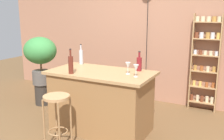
{
  "coord_description": "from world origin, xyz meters",
  "views": [
    {
      "loc": [
        1.8,
        -2.83,
        1.73
      ],
      "look_at": [
        0.05,
        0.55,
        0.86
      ],
      "focal_mm": 41.77,
      "sensor_mm": 36.0,
      "label": 1
    }
  ],
  "objects": [
    {
      "name": "spice_shelf",
      "position": [
        1.2,
        1.81,
        0.91
      ],
      "size": [
        0.46,
        0.13,
        1.69
      ],
      "color": "#A87F51",
      "rests_on": "ground"
    },
    {
      "name": "plant_stool",
      "position": [
        -1.52,
        0.73,
        0.2
      ],
      "size": [
        0.29,
        0.29,
        0.4
      ],
      "primitive_type": "cylinder",
      "color": "#2D2823",
      "rests_on": "ground"
    },
    {
      "name": "back_wall",
      "position": [
        0.0,
        1.95,
        1.4
      ],
      "size": [
        6.4,
        0.1,
        2.8
      ],
      "primitive_type": "cube",
      "color": "#9E6B51",
      "rests_on": "ground"
    },
    {
      "name": "wine_glass_left",
      "position": [
        0.56,
        0.24,
        1.01
      ],
      "size": [
        0.07,
        0.07,
        0.16
      ],
      "color": "silver",
      "rests_on": "kitchen_counter"
    },
    {
      "name": "potted_plant",
      "position": [
        -1.52,
        0.73,
        0.95
      ],
      "size": [
        0.62,
        0.56,
        0.88
      ],
      "color": "#514C47",
      "rests_on": "plant_stool"
    },
    {
      "name": "bar_stool",
      "position": [
        -0.23,
        -0.42,
        0.52
      ],
      "size": [
        0.33,
        0.33,
        0.7
      ],
      "color": "#997047",
      "rests_on": "ground"
    },
    {
      "name": "bottle_soda_blue",
      "position": [
        0.47,
        0.58,
        1.0
      ],
      "size": [
        0.08,
        0.08,
        0.29
      ],
      "color": "maroon",
      "rests_on": "kitchen_counter"
    },
    {
      "name": "ground",
      "position": [
        0.0,
        0.0,
        0.0
      ],
      "size": [
        12.0,
        12.0,
        0.0
      ],
      "primitive_type": "plane",
      "color": "brown"
    },
    {
      "name": "bottle_vinegar",
      "position": [
        -0.55,
        0.61,
        1.01
      ],
      "size": [
        0.06,
        0.06,
        0.32
      ],
      "color": "#B2B2B7",
      "rests_on": "kitchen_counter"
    },
    {
      "name": "kitchen_counter",
      "position": [
        0.0,
        0.3,
        0.45
      ],
      "size": [
        1.5,
        0.8,
        0.89
      ],
      "color": "olive",
      "rests_on": "ground"
    },
    {
      "name": "bottle_sauce_amber",
      "position": [
        -0.3,
        0.0,
        1.02
      ],
      "size": [
        0.07,
        0.07,
        0.35
      ],
      "color": "#5B2319",
      "rests_on": "kitchen_counter"
    },
    {
      "name": "wine_glass_center",
      "position": [
        0.41,
        0.33,
        1.01
      ],
      "size": [
        0.07,
        0.07,
        0.16
      ],
      "color": "silver",
      "rests_on": "kitchen_counter"
    }
  ]
}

